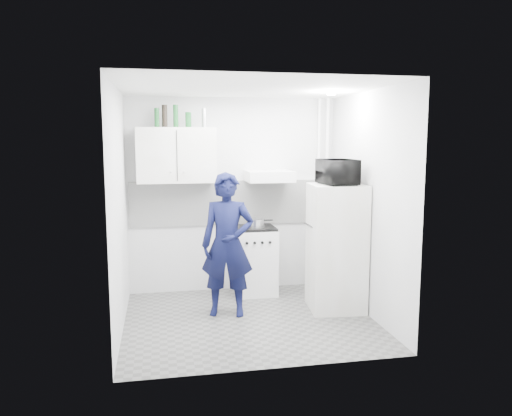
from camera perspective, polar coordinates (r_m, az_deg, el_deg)
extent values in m
plane|color=#565553|center=(5.85, -0.76, -12.66)|extent=(2.80, 2.80, 0.00)
plane|color=white|center=(5.51, -0.81, 13.58)|extent=(2.80, 2.80, 0.00)
plane|color=silver|center=(6.76, -2.66, 1.46)|extent=(2.80, 0.00, 2.80)
plane|color=silver|center=(5.46, -15.40, -0.31)|extent=(0.00, 2.60, 2.60)
plane|color=silver|center=(5.94, 12.63, 0.41)|extent=(0.00, 2.60, 2.60)
imported|color=black|center=(5.81, -3.28, -4.20)|extent=(0.69, 0.53, 1.68)
cube|color=white|center=(6.71, -0.19, -6.07)|extent=(0.55, 0.55, 0.87)
cube|color=white|center=(6.10, 9.15, -4.46)|extent=(0.69, 0.69, 1.52)
cube|color=black|center=(6.61, -0.19, -2.25)|extent=(0.52, 0.52, 0.03)
cylinder|color=silver|center=(6.53, 0.04, -1.74)|extent=(0.20, 0.20, 0.11)
imported|color=black|center=(5.97, 9.33, 4.09)|extent=(0.56, 0.40, 0.30)
cylinder|color=#144C1E|center=(6.48, -11.27, 10.08)|extent=(0.06, 0.06, 0.24)
cylinder|color=black|center=(6.48, -10.40, 10.29)|extent=(0.07, 0.07, 0.28)
cylinder|color=#144C1E|center=(6.48, -9.16, 10.33)|extent=(0.06, 0.06, 0.28)
cylinder|color=#144C1E|center=(6.49, -7.74, 9.95)|extent=(0.08, 0.08, 0.19)
cylinder|color=silver|center=(6.50, -5.96, 10.19)|extent=(0.06, 0.06, 0.24)
cube|color=white|center=(6.48, -9.08, 5.98)|extent=(1.00, 0.35, 0.70)
cube|color=white|center=(6.57, 1.54, 3.65)|extent=(0.60, 0.50, 0.14)
cube|color=white|center=(6.75, -2.64, 0.61)|extent=(2.74, 0.03, 0.60)
cylinder|color=white|center=(6.99, 8.05, 1.60)|extent=(0.05, 0.05, 2.60)
cylinder|color=white|center=(6.95, 7.12, 1.59)|extent=(0.04, 0.04, 2.60)
cylinder|color=white|center=(5.95, 8.59, 12.78)|extent=(0.10, 0.10, 0.02)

